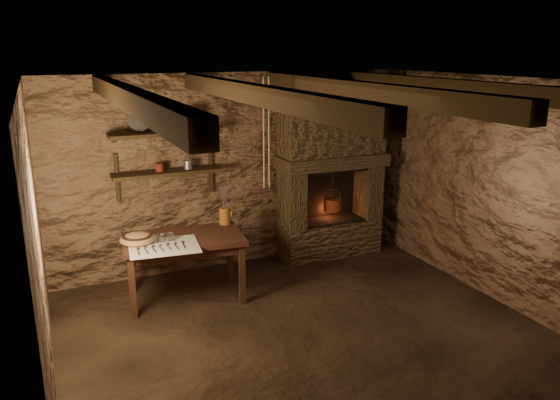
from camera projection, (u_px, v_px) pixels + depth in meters
name	position (u px, v px, depth m)	size (l,w,h in m)	color
floor	(304.00, 333.00, 5.31)	(4.50, 4.50, 0.00)	black
back_wall	(233.00, 171.00, 6.74)	(4.50, 0.04, 2.40)	brown
front_wall	(457.00, 307.00, 3.22)	(4.50, 0.04, 2.40)	brown
left_wall	(39.00, 251.00, 4.10)	(0.04, 4.00, 2.40)	brown
right_wall	(493.00, 190.00, 5.86)	(0.04, 4.00, 2.40)	brown
ceiling	(308.00, 81.00, 4.66)	(4.50, 4.00, 0.04)	black
beam_far_left	(129.00, 98.00, 4.10)	(0.14, 3.95, 0.16)	black
beam_mid_left	(253.00, 94.00, 4.49)	(0.14, 3.95, 0.16)	black
beam_mid_right	(357.00, 90.00, 4.88)	(0.14, 3.95, 0.16)	black
beam_far_right	(446.00, 87.00, 5.27)	(0.14, 3.95, 0.16)	black
shelf_lower	(168.00, 172.00, 6.24)	(1.25, 0.30, 0.04)	black
shelf_upper	(165.00, 133.00, 6.12)	(1.25, 0.30, 0.04)	black
hearth	(331.00, 164.00, 7.02)	(1.43, 0.51, 2.30)	#3B2D1D
work_table	(185.00, 266.00, 5.93)	(1.34, 0.86, 0.72)	#321A11
linen_cloth	(164.00, 247.00, 5.54)	(0.69, 0.56, 0.01)	beige
pewter_cutlery_row	(164.00, 246.00, 5.52)	(0.58, 0.22, 0.01)	gray
drinking_glasses	(163.00, 238.00, 5.65)	(0.22, 0.07, 0.09)	silver
stoneware_jug	(225.00, 208.00, 6.22)	(0.14, 0.14, 0.45)	brown
wooden_bowl	(137.00, 239.00, 5.64)	(0.36, 0.36, 0.13)	#9B6643
iron_stockpot	(187.00, 122.00, 6.19)	(0.24, 0.24, 0.18)	#2A2825
tin_pan	(138.00, 120.00, 6.06)	(0.27, 0.27, 0.04)	#A4A39F
small_kettle	(188.00, 165.00, 6.32)	(0.14, 0.11, 0.15)	#A4A39F
rusty_tin	(159.00, 167.00, 6.19)	(0.09, 0.09, 0.09)	#521810
red_pot	(332.00, 204.00, 7.12)	(0.25, 0.23, 0.54)	maroon
hanging_ropes	(266.00, 134.00, 5.76)	(0.08, 0.08, 1.20)	tan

